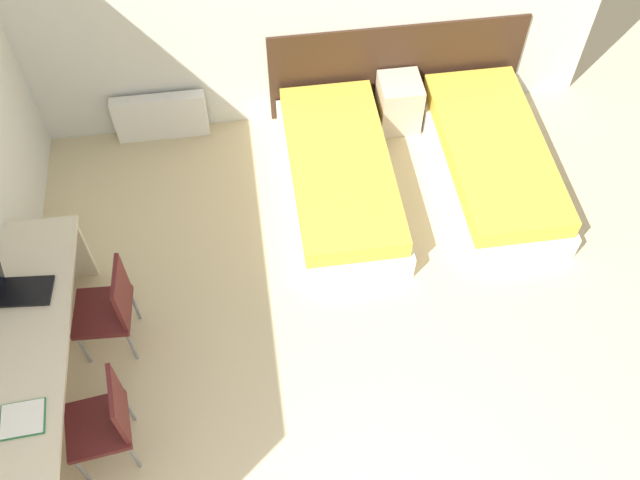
{
  "coord_description": "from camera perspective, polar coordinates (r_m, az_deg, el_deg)",
  "views": [
    {
      "loc": [
        -0.45,
        -0.8,
        5.0
      ],
      "look_at": [
        0.0,
        2.37,
        0.55
      ],
      "focal_mm": 40.0,
      "sensor_mm": 36.0,
      "label": 1
    }
  ],
  "objects": [
    {
      "name": "headboard_panel",
      "position": [
        6.96,
        6.11,
        13.49
      ],
      "size": [
        2.42,
        0.03,
        0.97
      ],
      "color": "#382316",
      "rests_on": "ground_plane"
    },
    {
      "name": "chair_near_laptop",
      "position": [
        5.44,
        -16.49,
        -5.12
      ],
      "size": [
        0.44,
        0.44,
        0.9
      ],
      "rotation": [
        0.0,
        0.0,
        -0.05
      ],
      "color": "#511919",
      "rests_on": "ground_plane"
    },
    {
      "name": "laptop",
      "position": [
        5.33,
        -23.14,
        -3.46
      ],
      "size": [
        0.37,
        0.27,
        0.36
      ],
      "rotation": [
        0.0,
        0.0,
        -0.08
      ],
      "color": "black",
      "rests_on": "desk"
    },
    {
      "name": "open_notebook",
      "position": [
        4.91,
        -22.7,
        -13.07
      ],
      "size": [
        0.29,
        0.25,
        0.02
      ],
      "rotation": [
        0.0,
        0.0,
        0.05
      ],
      "color": "#236B3D",
      "rests_on": "desk"
    },
    {
      "name": "radiator",
      "position": [
        6.96,
        -12.61,
        9.6
      ],
      "size": [
        0.86,
        0.12,
        0.48
      ],
      "color": "silver",
      "rests_on": "ground_plane"
    },
    {
      "name": "bed_near_window",
      "position": [
        6.33,
        1.61,
        5.07
      ],
      "size": [
        0.93,
        1.99,
        0.44
      ],
      "color": "silver",
      "rests_on": "ground_plane"
    },
    {
      "name": "chair_near_notebook",
      "position": [
        5.05,
        -16.8,
        -13.6
      ],
      "size": [
        0.46,
        0.46,
        0.9
      ],
      "rotation": [
        0.0,
        0.0,
        0.12
      ],
      "color": "#511919",
      "rests_on": "ground_plane"
    },
    {
      "name": "bed_near_door",
      "position": [
        6.64,
        13.59,
        6.19
      ],
      "size": [
        0.93,
        1.99,
        0.44
      ],
      "color": "silver",
      "rests_on": "ground_plane"
    },
    {
      "name": "desk",
      "position": [
        5.26,
        -21.97,
        -9.05
      ],
      "size": [
        0.55,
        2.22,
        0.76
      ],
      "color": "beige",
      "rests_on": "ground_plane"
    },
    {
      "name": "nightstand",
      "position": [
        6.95,
        6.33,
        10.85
      ],
      "size": [
        0.39,
        0.39,
        0.52
      ],
      "color": "beige",
      "rests_on": "ground_plane"
    }
  ]
}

